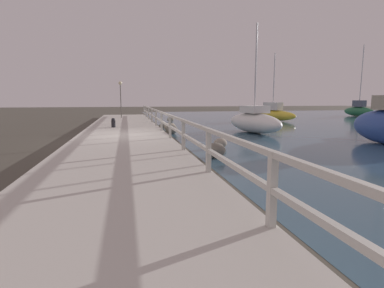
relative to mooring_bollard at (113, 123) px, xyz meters
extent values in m
plane|color=#4C473D|center=(0.55, -3.93, -0.54)|extent=(120.00, 120.00, 0.00)
cube|color=beige|center=(0.55, -3.93, -0.40)|extent=(4.02, 36.00, 0.28)
cube|color=beige|center=(2.46, -14.23, 0.22)|extent=(0.10, 0.10, 0.97)
cube|color=beige|center=(2.46, -11.29, 0.22)|extent=(0.10, 0.10, 0.97)
cube|color=beige|center=(2.46, -8.34, 0.22)|extent=(0.10, 0.10, 0.97)
cube|color=beige|center=(2.46, -5.40, 0.22)|extent=(0.10, 0.10, 0.97)
cube|color=beige|center=(2.46, -2.45, 0.22)|extent=(0.10, 0.10, 0.97)
cube|color=beige|center=(2.46, 0.49, 0.22)|extent=(0.10, 0.10, 0.97)
cube|color=beige|center=(2.46, 3.44, 0.22)|extent=(0.10, 0.10, 0.97)
cube|color=beige|center=(2.46, 6.38, 0.22)|extent=(0.10, 0.10, 0.97)
cube|color=beige|center=(2.46, 9.33, 0.22)|extent=(0.10, 0.10, 0.97)
cube|color=beige|center=(2.46, 12.27, 0.22)|extent=(0.10, 0.10, 0.97)
cube|color=beige|center=(2.46, -3.93, 0.67)|extent=(0.09, 32.50, 0.08)
cube|color=beige|center=(2.46, -3.93, 0.22)|extent=(0.09, 32.50, 0.08)
ellipsoid|color=#666056|center=(3.49, -8.44, -0.30)|extent=(0.65, 0.58, 0.49)
ellipsoid|color=gray|center=(3.19, -0.33, -0.29)|extent=(0.68, 0.61, 0.51)
ellipsoid|color=gray|center=(4.22, -6.68, -0.35)|extent=(0.52, 0.47, 0.39)
ellipsoid|color=#666056|center=(2.97, 1.51, -0.38)|extent=(0.43, 0.39, 0.32)
ellipsoid|color=#666056|center=(3.11, -1.53, -0.30)|extent=(0.65, 0.58, 0.49)
ellipsoid|color=gray|center=(4.27, 6.82, -0.32)|extent=(0.58, 0.52, 0.44)
cylinder|color=black|center=(0.00, 0.00, -0.07)|extent=(0.23, 0.23, 0.39)
sphere|color=black|center=(0.00, 0.00, 0.16)|extent=(0.21, 0.21, 0.21)
cylinder|color=#514C47|center=(0.32, 8.98, 1.12)|extent=(0.07, 0.07, 2.78)
sphere|color=beige|center=(0.32, 8.98, 2.66)|extent=(0.29, 0.29, 0.29)
ellipsoid|color=white|center=(7.68, -2.00, 0.02)|extent=(2.20, 4.75, 1.10)
cube|color=silver|center=(7.68, -2.00, 0.77)|extent=(1.27, 1.62, 0.40)
cylinder|color=silver|center=(7.68, -2.00, 2.95)|extent=(0.09, 0.09, 4.76)
ellipsoid|color=gold|center=(13.20, 6.49, -0.08)|extent=(2.89, 4.82, 0.92)
cube|color=silver|center=(13.20, 6.49, 0.71)|extent=(1.34, 1.72, 0.66)
cylinder|color=silver|center=(13.20, 6.49, 2.77)|extent=(0.09, 0.09, 4.78)
ellipsoid|color=#236B42|center=(25.37, 10.40, -0.02)|extent=(1.05, 4.15, 1.02)
cube|color=#4C566B|center=(25.37, 10.40, 0.83)|extent=(0.69, 1.33, 0.69)
cylinder|color=silver|center=(25.37, 10.40, 3.72)|extent=(0.09, 0.09, 6.47)
camera|label=1|loc=(0.72, -17.52, 1.33)|focal=28.00mm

